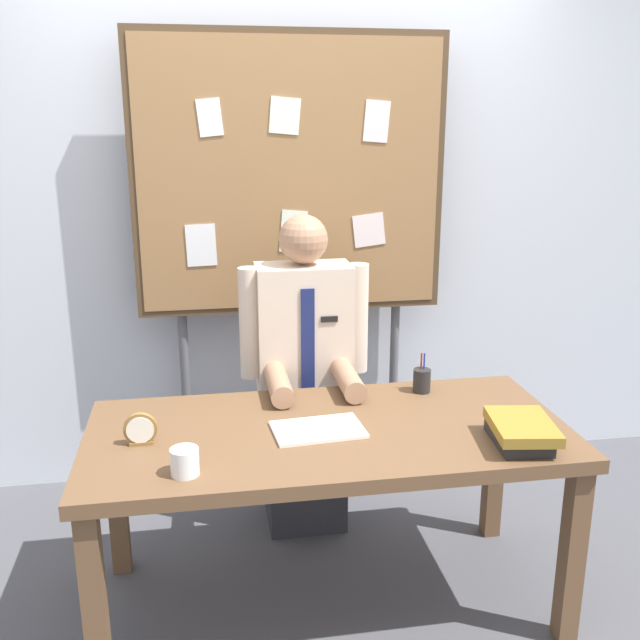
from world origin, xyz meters
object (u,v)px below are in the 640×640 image
(pen_holder, at_px, (422,380))
(open_notebook, at_px, (318,429))
(book_stack, at_px, (520,431))
(coffee_mug, at_px, (185,462))
(desk_clock, at_px, (140,430))
(desk, at_px, (328,449))
(person, at_px, (305,387))
(bulletin_board, at_px, (291,181))

(pen_holder, bearing_deg, open_notebook, -147.58)
(book_stack, bearing_deg, coffee_mug, -178.49)
(desk_clock, bearing_deg, pen_holder, 15.65)
(book_stack, bearing_deg, desk, 159.22)
(coffee_mug, bearing_deg, book_stack, 1.51)
(person, distance_m, bulletin_board, 0.94)
(person, bearing_deg, coffee_mug, -120.59)
(bulletin_board, distance_m, pen_holder, 1.10)
(desk, xyz_separation_m, person, (0.00, 0.58, 0.02))
(desk, xyz_separation_m, desk_clock, (-0.65, -0.02, 0.13))
(book_stack, distance_m, open_notebook, 0.69)
(desk, bearing_deg, coffee_mug, -152.14)
(desk_clock, distance_m, coffee_mug, 0.28)
(bulletin_board, height_order, pen_holder, bulletin_board)
(book_stack, height_order, desk_clock, desk_clock)
(person, bearing_deg, bulletin_board, 90.00)
(desk, xyz_separation_m, bulletin_board, (-0.00, 0.97, 0.87))
(desk, bearing_deg, pen_holder, 32.96)
(person, distance_m, book_stack, 1.03)
(bulletin_board, bearing_deg, book_stack, -62.86)
(coffee_mug, bearing_deg, bulletin_board, 67.99)
(book_stack, bearing_deg, person, 127.16)
(person, height_order, bulletin_board, bulletin_board)
(bulletin_board, distance_m, open_notebook, 1.26)
(open_notebook, height_order, desk_clock, desk_clock)
(coffee_mug, bearing_deg, person, 59.41)
(person, height_order, desk_clock, person)
(desk, xyz_separation_m, pen_holder, (0.43, 0.28, 0.13))
(person, xyz_separation_m, bulletin_board, (-0.00, 0.39, 0.85))
(desk, xyz_separation_m, book_stack, (0.62, -0.23, 0.13))
(desk, bearing_deg, bulletin_board, 90.00)
(desk, distance_m, desk_clock, 0.66)
(person, distance_m, pen_holder, 0.54)
(desk_clock, xyz_separation_m, pen_holder, (1.08, 0.30, -0.00))
(bulletin_board, bearing_deg, desk_clock, -123.15)
(book_stack, relative_size, open_notebook, 0.95)
(open_notebook, bearing_deg, pen_holder, 32.42)
(pen_holder, bearing_deg, coffee_mug, -149.71)
(desk, height_order, person, person)
(coffee_mug, bearing_deg, desk_clock, 121.79)
(person, relative_size, open_notebook, 4.44)
(pen_holder, bearing_deg, desk_clock, -164.35)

